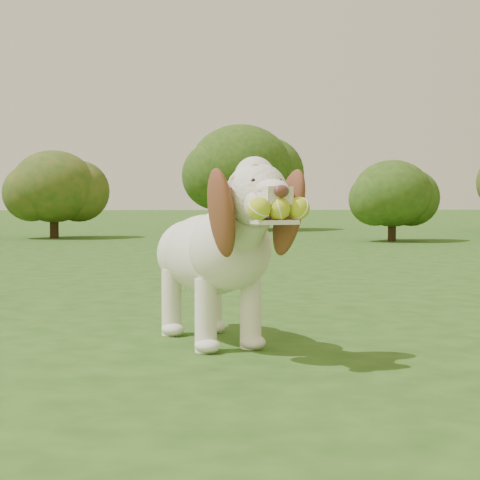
{
  "coord_description": "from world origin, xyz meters",
  "views": [
    {
      "loc": [
        -0.6,
        -4.09,
        0.65
      ],
      "look_at": [
        -0.35,
        -0.8,
        0.48
      ],
      "focal_mm": 60.0,
      "sensor_mm": 36.0,
      "label": 1
    }
  ],
  "objects": [
    {
      "name": "dog",
      "position": [
        -0.43,
        -0.56,
        0.44
      ],
      "size": [
        0.69,
        1.23,
        0.82
      ],
      "rotation": [
        0.0,
        0.0,
        0.33
      ],
      "color": "white",
      "rests_on": "ground"
    },
    {
      "name": "ground",
      "position": [
        0.0,
        0.0,
        0.0
      ],
      "size": [
        80.0,
        80.0,
        0.0
      ],
      "primitive_type": "plane",
      "color": "#254814",
      "rests_on": "ground"
    },
    {
      "name": "shrub_i",
      "position": [
        0.68,
        12.21,
        1.26
      ],
      "size": [
        2.07,
        2.07,
        2.15
      ],
      "color": "#382314",
      "rests_on": "ground"
    },
    {
      "name": "shrub_c",
      "position": [
        2.63,
        7.79,
        0.72
      ],
      "size": [
        1.18,
        1.18,
        1.23
      ],
      "color": "#382314",
      "rests_on": "ground"
    },
    {
      "name": "shrub_b",
      "position": [
        -2.61,
        9.15,
        0.84
      ],
      "size": [
        1.38,
        1.38,
        1.43
      ],
      "color": "#382314",
      "rests_on": "ground"
    }
  ]
}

